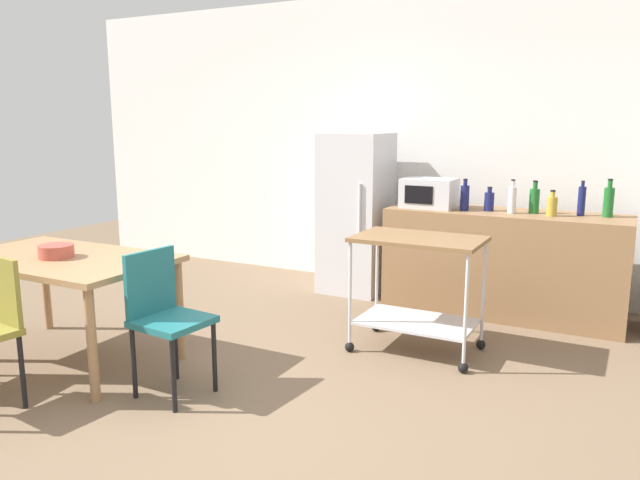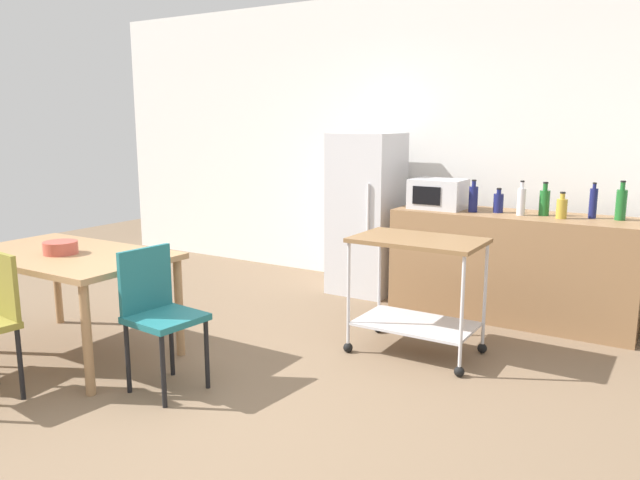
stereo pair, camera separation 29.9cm
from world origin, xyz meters
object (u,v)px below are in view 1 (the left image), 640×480
Objects in this scene: kitchen_cart at (418,275)px; bottle_vinegar at (465,197)px; bottle_wine at (512,199)px; microwave at (429,193)px; bottle_hot_sauce at (582,200)px; bottle_sesame_oil at (609,201)px; bottle_soda at (552,206)px; chair_teal at (165,312)px; bottle_soy_sauce at (534,200)px; fruit_bowl at (56,251)px; dining_table at (62,267)px; refrigerator at (356,213)px; bottle_olive_oil at (489,201)px.

bottle_vinegar is at bearing 88.65° from kitchen_cart.
microwave is at bearing 178.55° from bottle_wine.
bottle_sesame_oil reaches higher than bottle_hot_sauce.
bottle_soda is (0.71, 0.01, -0.03)m from bottle_vinegar.
bottle_vinegar is at bearing -19.01° from chair_teal.
microwave reaches higher than kitchen_cart.
bottle_soda is at bearing 1.17° from bottle_vinegar.
bottle_soy_sauce is at bearing 28.02° from bottle_wine.
bottle_soy_sauce is 0.56m from bottle_sesame_oil.
chair_teal is 1.01m from fruit_bowl.
chair_teal is at bearing -126.41° from bottle_soda.
microwave is 1.67× the size of bottle_soy_sauce.
bottle_wine is at bearing -168.30° from bottle_sesame_oil.
kitchen_cart reaches higher than dining_table.
bottle_wine is (1.51, -0.16, 0.24)m from refrigerator.
bottle_hot_sauce is at bearing -32.24° from chair_teal.
bottle_vinegar is 0.40m from bottle_wine.
fruit_bowl is at bearing -132.32° from bottle_olive_oil.
bottle_soda is at bearing -1.31° from microwave.
bottle_vinegar is 1.18× the size of fruit_bowl.
bottle_olive_oil is at bearing -173.96° from bottle_sesame_oil.
fruit_bowl is (-2.10, -1.36, 0.22)m from kitchen_cart.
chair_teal is 3.42m from bottle_hot_sauce.
bottle_hot_sauce is (2.03, -0.03, 0.25)m from refrigerator.
microwave reaches higher than chair_teal.
bottle_olive_oil is at bearing 47.68° from fruit_bowl.
microwave is at bearing -174.85° from bottle_hot_sauce.
bottle_wine is 1.34× the size of bottle_soda.
bottle_hot_sauce is 1.23× the size of fruit_bowl.
bottle_wine reaches higher than microwave.
bottle_wine is 0.19m from bottle_soy_sauce.
bottle_soy_sauce is 0.36m from bottle_hot_sauce.
bottle_vinegar reaches higher than bottle_olive_oil.
bottle_soda is (0.32, -0.01, -0.03)m from bottle_wine.
fruit_bowl is (0.01, -0.04, 0.12)m from dining_table.
microwave is 2.17× the size of bottle_soda.
bottle_olive_oil is at bearing 173.63° from bottle_soda.
bottle_olive_oil is 3.46m from fruit_bowl.
bottle_soy_sauce is 0.18m from bottle_soda.
bottle_sesame_oil is (2.28, 2.69, 0.51)m from chair_teal.
bottle_soda is at bearing 40.64° from dining_table.
bottle_soy_sauce reaches higher than bottle_olive_oil.
dining_table is 6.46× the size of fruit_bowl.
chair_teal is at bearing -123.14° from bottle_soy_sauce.
bottle_vinegar reaches higher than chair_teal.
bottle_soy_sauce is at bearing 4.44° from microwave.
refrigerator reaches higher than bottle_soy_sauce.
bottle_soy_sauce is at bearing 10.89° from bottle_vinegar.
bottle_wine reaches higher than bottle_soy_sauce.
bottle_olive_oil is (1.31, -0.11, 0.21)m from refrigerator.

